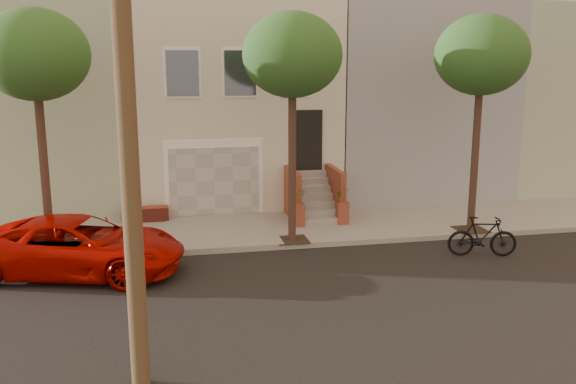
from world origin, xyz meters
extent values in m
plane|color=black|center=(0.00, 0.00, 0.00)|extent=(90.00, 90.00, 0.00)
cube|color=gray|center=(0.00, 5.35, 0.07)|extent=(40.00, 3.70, 0.15)
cube|color=beige|center=(0.00, 11.20, 3.65)|extent=(7.00, 8.00, 7.00)
cube|color=#91A384|center=(-6.80, 11.20, 3.65)|extent=(6.50, 8.00, 7.00)
cube|color=#9A9DA2|center=(6.80, 11.20, 3.65)|extent=(6.50, 8.00, 7.00)
cube|color=#91A384|center=(13.30, 11.20, 3.65)|extent=(6.50, 8.00, 7.00)
cube|color=white|center=(-0.90, 7.22, 1.40)|extent=(3.20, 0.12, 2.50)
cube|color=#B5B4B0|center=(-0.90, 7.16, 1.30)|extent=(2.90, 0.06, 2.20)
cube|color=gray|center=(-0.90, 5.35, 0.16)|extent=(3.20, 3.70, 0.02)
cube|color=maroon|center=(-3.10, 6.90, 0.37)|extent=(1.40, 0.45, 0.44)
cube|color=black|center=(2.20, 7.17, 2.55)|extent=(1.00, 0.06, 2.00)
cube|color=#3F4751|center=(-1.80, 7.17, 4.75)|extent=(1.00, 0.06, 1.40)
cube|color=white|center=(-1.80, 7.19, 4.75)|extent=(1.15, 0.05, 1.55)
cube|color=#3F4751|center=(0.00, 7.17, 4.75)|extent=(1.00, 0.06, 1.40)
cube|color=white|center=(0.00, 7.19, 4.75)|extent=(1.15, 0.05, 1.55)
cube|color=#3F4751|center=(1.80, 7.17, 4.75)|extent=(1.00, 0.06, 1.40)
cube|color=white|center=(1.80, 7.19, 4.75)|extent=(1.15, 0.05, 1.55)
cube|color=gray|center=(2.20, 5.38, 0.25)|extent=(1.20, 0.28, 0.20)
cube|color=gray|center=(2.20, 5.66, 0.45)|extent=(1.20, 0.28, 0.20)
cube|color=gray|center=(2.20, 5.94, 0.65)|extent=(1.20, 0.28, 0.20)
cube|color=gray|center=(2.20, 6.22, 0.85)|extent=(1.20, 0.28, 0.20)
cube|color=gray|center=(2.20, 6.50, 1.05)|extent=(1.20, 0.28, 0.20)
cube|color=gray|center=(2.20, 6.78, 1.25)|extent=(1.20, 0.28, 0.20)
cube|color=gray|center=(2.20, 7.06, 1.45)|extent=(1.20, 0.28, 0.20)
cube|color=brown|center=(1.50, 6.22, 0.95)|extent=(0.18, 1.96, 1.60)
cube|color=brown|center=(2.90, 6.22, 0.95)|extent=(0.18, 1.96, 1.60)
cube|color=brown|center=(1.50, 5.34, 0.50)|extent=(0.35, 0.35, 0.70)
imported|color=#274F1C|center=(1.50, 5.34, 1.07)|extent=(0.40, 0.35, 0.45)
cube|color=brown|center=(2.90, 5.34, 0.50)|extent=(0.35, 0.35, 0.70)
imported|color=#274F1C|center=(2.90, 5.34, 1.07)|extent=(0.41, 0.35, 0.45)
cube|color=#2D2116|center=(-5.50, 3.90, 0.15)|extent=(0.90, 0.90, 0.02)
cylinder|color=#321F17|center=(-5.50, 3.90, 2.25)|extent=(0.22, 0.22, 4.20)
ellipsoid|color=#274F1C|center=(-5.50, 3.90, 5.30)|extent=(2.70, 2.57, 2.29)
cube|color=#2D2116|center=(1.00, 3.90, 0.15)|extent=(0.90, 0.90, 0.02)
cylinder|color=#321F17|center=(1.00, 3.90, 2.25)|extent=(0.22, 0.22, 4.20)
ellipsoid|color=#274F1C|center=(1.00, 3.90, 5.30)|extent=(2.70, 2.57, 2.29)
cube|color=#2D2116|center=(6.50, 3.90, 0.15)|extent=(0.90, 0.90, 0.02)
cylinder|color=#321F17|center=(6.50, 3.90, 2.25)|extent=(0.22, 0.22, 4.20)
ellipsoid|color=#274F1C|center=(6.50, 3.90, 5.30)|extent=(2.70, 2.57, 2.29)
cylinder|color=#4A3722|center=(-3.00, -3.20, 5.00)|extent=(0.30, 0.30, 10.00)
imported|color=#B30700|center=(-4.62, 2.58, 0.71)|extent=(5.55, 3.61, 1.42)
imported|color=black|center=(5.78, 1.90, 0.55)|extent=(1.90, 0.96, 1.10)
camera|label=1|loc=(-2.49, -12.73, 5.23)|focal=38.81mm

